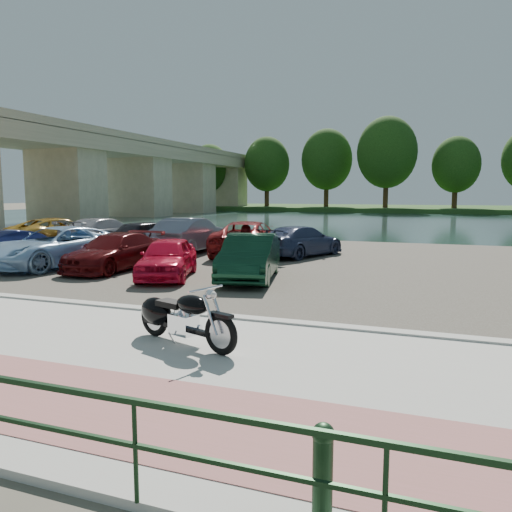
# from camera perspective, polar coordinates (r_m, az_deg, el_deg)

# --- Properties ---
(ground) EXTENTS (200.00, 200.00, 0.00)m
(ground) POSITION_cam_1_polar(r_m,az_deg,el_deg) (8.85, -9.82, -10.38)
(ground) COLOR #595447
(ground) RESTS_ON ground
(promenade) EXTENTS (60.00, 6.00, 0.10)m
(promenade) POSITION_cam_1_polar(r_m,az_deg,el_deg) (8.03, -13.48, -11.95)
(promenade) COLOR beige
(promenade) RESTS_ON ground
(pink_path) EXTENTS (60.00, 2.00, 0.01)m
(pink_path) POSITION_cam_1_polar(r_m,az_deg,el_deg) (6.90, -20.65, -14.99)
(pink_path) COLOR #9F615A
(pink_path) RESTS_ON promenade
(kerb) EXTENTS (60.00, 0.30, 0.14)m
(kerb) POSITION_cam_1_polar(r_m,az_deg,el_deg) (10.54, -4.34, -7.02)
(kerb) COLOR beige
(kerb) RESTS_ON ground
(parking_lot) EXTENTS (60.00, 18.00, 0.04)m
(parking_lot) POSITION_cam_1_polar(r_m,az_deg,el_deg) (18.96, 7.04, -0.84)
(parking_lot) COLOR #443F37
(parking_lot) RESTS_ON ground
(river) EXTENTS (120.00, 40.00, 0.00)m
(river) POSITION_cam_1_polar(r_m,az_deg,el_deg) (47.55, 15.11, 3.77)
(river) COLOR #1A2F2C
(river) RESTS_ON ground
(far_bank) EXTENTS (120.00, 24.00, 0.60)m
(far_bank) POSITION_cam_1_polar(r_m,az_deg,el_deg) (79.43, 17.24, 5.20)
(far_bank) COLOR #204719
(far_bank) RESTS_ON ground
(bridge) EXTENTS (7.00, 56.00, 8.55)m
(bridge) POSITION_cam_1_polar(r_m,az_deg,el_deg) (58.16, -13.68, 9.84)
(bridge) COLOR tan
(bridge) RESTS_ON ground
(far_trees) EXTENTS (70.25, 10.68, 12.52)m
(far_trees) POSITION_cam_1_polar(r_m,az_deg,el_deg) (73.23, 20.64, 10.55)
(far_trees) COLOR #3E2716
(far_trees) RESTS_ON far_bank
(motorcycle) EXTENTS (2.25, 1.06, 1.05)m
(motorcycle) POSITION_cam_1_polar(r_m,az_deg,el_deg) (8.71, -9.01, -6.81)
(motorcycle) COLOR black
(motorcycle) RESTS_ON promenade
(car_1) EXTENTS (2.25, 3.92, 1.22)m
(car_1) POSITION_cam_1_polar(r_m,az_deg,el_deg) (20.75, -26.91, 0.88)
(car_1) COLOR #141941
(car_1) RESTS_ON parking_lot
(car_2) EXTENTS (3.33, 5.49, 1.42)m
(car_2) POSITION_cam_1_polar(r_m,az_deg,el_deg) (19.11, -21.84, 0.98)
(car_2) COLOR #9DC1E4
(car_2) RESTS_ON parking_lot
(car_3) EXTENTS (1.80, 4.31, 1.24)m
(car_3) POSITION_cam_1_polar(r_m,az_deg,el_deg) (17.72, -15.91, 0.47)
(car_3) COLOR #500B0D
(car_3) RESTS_ON parking_lot
(car_4) EXTENTS (2.61, 3.97, 1.26)m
(car_4) POSITION_cam_1_polar(r_m,az_deg,el_deg) (15.69, -10.08, -0.18)
(car_4) COLOR red
(car_4) RESTS_ON parking_lot
(car_5) EXTENTS (2.32, 4.38, 1.37)m
(car_5) POSITION_cam_1_polar(r_m,az_deg,el_deg) (15.13, -0.70, -0.12)
(car_5) COLOR #0D321F
(car_5) RESTS_ON parking_lot
(car_6) EXTENTS (3.60, 5.46, 1.40)m
(car_6) POSITION_cam_1_polar(r_m,az_deg,el_deg) (26.69, -21.55, 2.59)
(car_6) COLOR #B58929
(car_6) RESTS_ON parking_lot
(car_7) EXTENTS (2.25, 5.02, 1.43)m
(car_7) POSITION_cam_1_polar(r_m,az_deg,el_deg) (25.33, -16.97, 2.60)
(car_7) COLOR gray
(car_7) RESTS_ON parking_lot
(car_8) EXTENTS (2.55, 4.32, 1.38)m
(car_8) POSITION_cam_1_polar(r_m,az_deg,el_deg) (23.76, -12.31, 2.40)
(car_8) COLOR black
(car_8) RESTS_ON parking_lot
(car_9) EXTENTS (1.69, 4.70, 1.54)m
(car_9) POSITION_cam_1_polar(r_m,az_deg,el_deg) (22.14, -7.54, 2.37)
(car_9) COLOR slate
(car_9) RESTS_ON parking_lot
(car_10) EXTENTS (3.18, 5.50, 1.44)m
(car_10) POSITION_cam_1_polar(r_m,az_deg,el_deg) (21.18, -0.88, 2.08)
(car_10) COLOR maroon
(car_10) RESTS_ON parking_lot
(car_11) EXTENTS (3.21, 4.72, 1.27)m
(car_11) POSITION_cam_1_polar(r_m,az_deg,el_deg) (20.81, 5.17, 1.72)
(car_11) COLOR #2A3352
(car_11) RESTS_ON parking_lot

